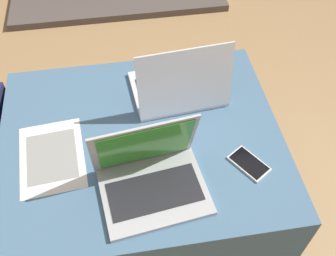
{
  "coord_description": "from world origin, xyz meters",
  "views": [
    {
      "loc": [
        -0.04,
        -0.85,
        1.5
      ],
      "look_at": [
        0.09,
        -0.04,
        0.5
      ],
      "focal_mm": 42.0,
      "sensor_mm": 36.0,
      "label": 1
    }
  ],
  "objects_px": {
    "laptop_near": "(151,176)",
    "paper_sheet": "(52,156)",
    "laptop_far": "(180,86)",
    "cell_phone": "(249,164)"
  },
  "relations": [
    {
      "from": "laptop_near",
      "to": "paper_sheet",
      "type": "bearing_deg",
      "value": 145.89
    },
    {
      "from": "laptop_near",
      "to": "laptop_far",
      "type": "relative_size",
      "value": 0.99
    },
    {
      "from": "laptop_far",
      "to": "paper_sheet",
      "type": "xyz_separation_m",
      "value": [
        -0.47,
        -0.21,
        -0.05
      ]
    },
    {
      "from": "laptop_far",
      "to": "cell_phone",
      "type": "xyz_separation_m",
      "value": [
        0.17,
        -0.34,
        -0.05
      ]
    },
    {
      "from": "cell_phone",
      "to": "paper_sheet",
      "type": "distance_m",
      "value": 0.65
    },
    {
      "from": "laptop_near",
      "to": "cell_phone",
      "type": "height_order",
      "value": "laptop_near"
    },
    {
      "from": "laptop_near",
      "to": "paper_sheet",
      "type": "height_order",
      "value": "laptop_near"
    },
    {
      "from": "laptop_near",
      "to": "cell_phone",
      "type": "bearing_deg",
      "value": -2.51
    },
    {
      "from": "laptop_near",
      "to": "laptop_far",
      "type": "height_order",
      "value": "laptop_far"
    },
    {
      "from": "laptop_far",
      "to": "cell_phone",
      "type": "bearing_deg",
      "value": 111.84
    }
  ]
}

